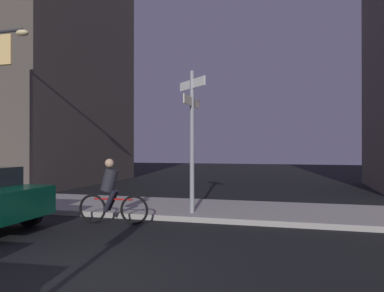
% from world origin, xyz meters
% --- Properties ---
extents(ground_plane, '(80.00, 80.00, 0.00)m').
position_xyz_m(ground_plane, '(0.00, 0.00, 0.00)').
color(ground_plane, black).
extents(sidewalk_kerb, '(40.00, 3.32, 0.14)m').
position_xyz_m(sidewalk_kerb, '(0.00, 6.26, 0.07)').
color(sidewalk_kerb, '#9E9991').
rests_on(sidewalk_kerb, ground_plane).
extents(signpost, '(0.96, 1.54, 3.81)m').
position_xyz_m(signpost, '(0.34, 5.22, 2.40)').
color(signpost, gray).
rests_on(signpost, sidewalk_kerb).
extents(cyclist, '(1.82, 0.35, 1.61)m').
position_xyz_m(cyclist, '(-1.38, 3.92, 0.75)').
color(cyclist, black).
rests_on(cyclist, ground_plane).
extents(building_left_block, '(8.68, 9.53, 14.36)m').
position_xyz_m(building_left_block, '(-11.17, 12.66, 7.18)').
color(building_left_block, '#4C443D').
rests_on(building_left_block, ground_plane).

